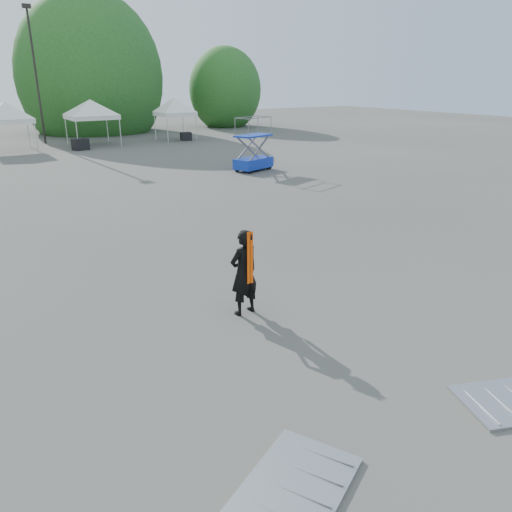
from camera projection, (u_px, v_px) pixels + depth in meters
ground at (195, 292)px, 11.98m from camera, size 120.00×120.00×0.00m
light_pole_east at (35, 68)px, 36.91m from camera, size 0.60×0.25×9.80m
tree_mid_e at (91, 77)px, 45.74m from camera, size 5.12×5.12×7.79m
tree_far_e at (225, 90)px, 51.24m from camera, size 3.84×3.84×5.84m
tent_e at (5, 106)px, 33.60m from camera, size 4.36×4.36×3.88m
tent_f at (90, 103)px, 36.68m from camera, size 4.72×4.72×3.88m
tent_g at (174, 101)px, 39.76m from camera, size 3.82×3.82×3.88m
man at (244, 272)px, 10.59m from camera, size 0.74×0.54×1.90m
scissor_lift at (253, 144)px, 27.08m from camera, size 2.45×1.74×2.86m
barrier_left at (284, 502)px, 6.00m from camera, size 2.63×2.11×0.07m
crate_mid at (81, 144)px, 35.15m from camera, size 1.17×1.01×0.78m
crate_east at (186, 136)px, 40.50m from camera, size 0.96×0.81×0.65m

